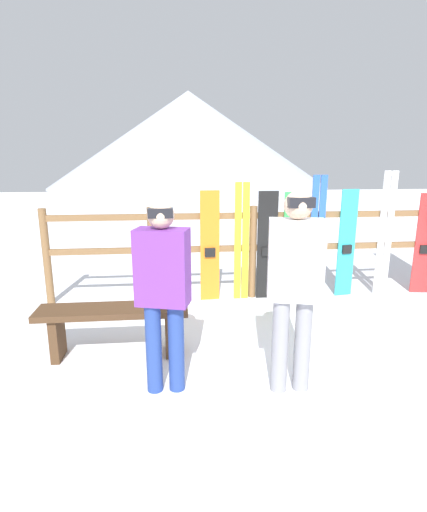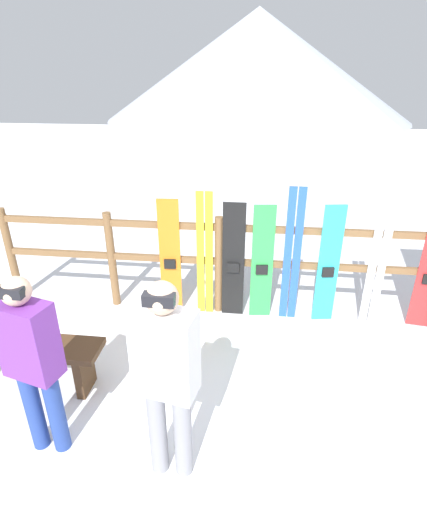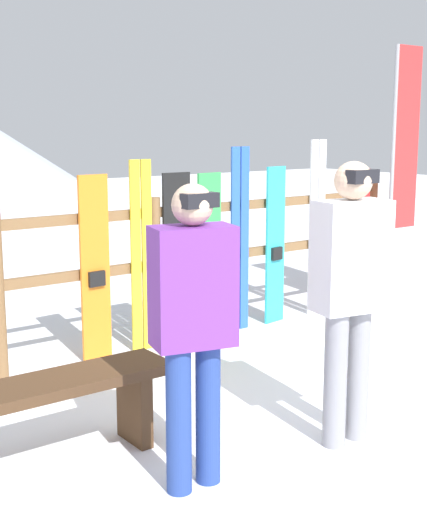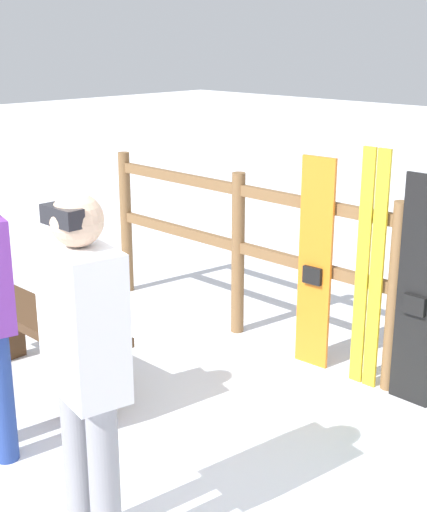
# 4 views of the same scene
# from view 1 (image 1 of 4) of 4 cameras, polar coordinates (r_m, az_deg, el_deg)

# --- Properties ---
(ground_plane) EXTENTS (40.00, 40.00, 0.00)m
(ground_plane) POSITION_cam_1_polar(r_m,az_deg,el_deg) (3.80, 11.63, -16.23)
(ground_plane) COLOR white
(mountain_backdrop) EXTENTS (18.00, 18.00, 6.00)m
(mountain_backdrop) POSITION_cam_1_polar(r_m,az_deg,el_deg) (27.23, -3.55, 16.28)
(mountain_backdrop) COLOR #B2BCD1
(mountain_backdrop) RESTS_ON ground
(fence) EXTENTS (5.51, 0.10, 1.26)m
(fence) POSITION_cam_1_polar(r_m,az_deg,el_deg) (5.42, 5.64, 1.70)
(fence) COLOR brown
(fence) RESTS_ON ground
(bench) EXTENTS (1.43, 0.36, 0.50)m
(bench) POSITION_cam_1_polar(r_m,az_deg,el_deg) (4.00, -14.12, -8.88)
(bench) COLOR #4C331E
(bench) RESTS_ON ground
(person_white) EXTENTS (0.46, 0.31, 1.65)m
(person_white) POSITION_cam_1_polar(r_m,az_deg,el_deg) (3.19, 11.52, -3.29)
(person_white) COLOR gray
(person_white) RESTS_ON ground
(person_purple) EXTENTS (0.45, 0.32, 1.57)m
(person_purple) POSITION_cam_1_polar(r_m,az_deg,el_deg) (3.16, -7.22, -4.23)
(person_purple) COLOR navy
(person_purple) RESTS_ON ground
(snowboard_orange) EXTENTS (0.26, 0.07, 1.48)m
(snowboard_orange) POSITION_cam_1_polar(r_m,az_deg,el_deg) (5.28, -0.52, 1.31)
(snowboard_orange) COLOR orange
(snowboard_orange) RESTS_ON ground
(ski_pair_yellow) EXTENTS (0.19, 0.02, 1.58)m
(ski_pair_yellow) POSITION_cam_1_polar(r_m,az_deg,el_deg) (5.33, 4.04, 2.00)
(ski_pair_yellow) COLOR yellow
(ski_pair_yellow) RESTS_ON ground
(snowboard_black_stripe) EXTENTS (0.27, 0.06, 1.46)m
(snowboard_black_stripe) POSITION_cam_1_polar(r_m,az_deg,el_deg) (5.40, 7.65, 1.40)
(snowboard_black_stripe) COLOR black
(snowboard_black_stripe) RESTS_ON ground
(snowboard_green) EXTENTS (0.26, 0.08, 1.45)m
(snowboard_green) POSITION_cam_1_polar(r_m,az_deg,el_deg) (5.49, 11.13, 1.38)
(snowboard_green) COLOR green
(snowboard_green) RESTS_ON ground
(ski_pair_blue) EXTENTS (0.20, 0.02, 1.67)m
(ski_pair_blue) POSITION_cam_1_polar(r_m,az_deg,el_deg) (5.58, 14.54, 2.58)
(ski_pair_blue) COLOR blue
(ski_pair_blue) RESTS_ON ground
(snowboard_cyan) EXTENTS (0.25, 0.08, 1.48)m
(snowboard_cyan) POSITION_cam_1_polar(r_m,az_deg,el_deg) (5.76, 18.48, 1.65)
(snowboard_cyan) COLOR #2DBFCC
(snowboard_cyan) RESTS_ON ground
(ski_pair_white) EXTENTS (0.19, 0.02, 1.72)m
(ski_pair_white) POSITION_cam_1_polar(r_m,az_deg,el_deg) (5.98, 23.32, 2.86)
(ski_pair_white) COLOR white
(ski_pair_white) RESTS_ON ground
(snowboard_red) EXTENTS (0.26, 0.08, 1.42)m
(snowboard_red) POSITION_cam_1_polar(r_m,az_deg,el_deg) (6.31, 27.94, 1.48)
(snowboard_red) COLOR red
(snowboard_red) RESTS_ON ground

